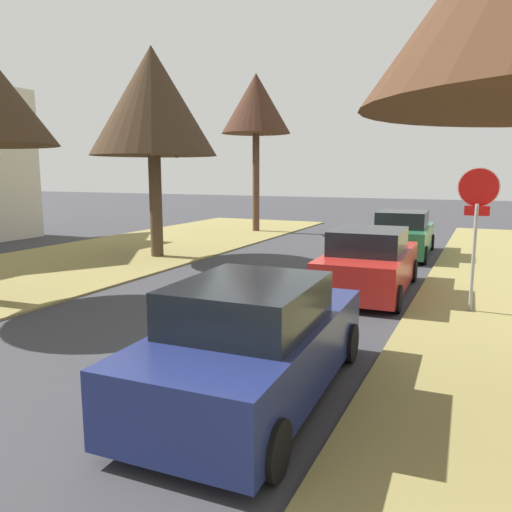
{
  "coord_description": "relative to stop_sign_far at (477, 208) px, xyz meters",
  "views": [
    {
      "loc": [
        5.0,
        1.78,
        2.9
      ],
      "look_at": [
        1.42,
        9.57,
        1.48
      ],
      "focal_mm": 35.39,
      "sensor_mm": 36.0,
      "label": 1
    }
  ],
  "objects": [
    {
      "name": "parked_sedan_red",
      "position": [
        -2.33,
        0.94,
        -1.46
      ],
      "size": [
        2.07,
        4.46,
        1.57
      ],
      "color": "red",
      "rests_on": "ground"
    },
    {
      "name": "street_tree_left_far",
      "position": [
        -10.19,
        11.46,
        3.9
      ],
      "size": [
        3.31,
        3.31,
        7.5
      ],
      "color": "#513428",
      "rests_on": "grass_verge_left"
    },
    {
      "name": "parked_sedan_navy",
      "position": [
        -2.43,
        -5.48,
        -1.46
      ],
      "size": [
        2.07,
        4.46,
        1.57
      ],
      "color": "navy",
      "rests_on": "ground"
    },
    {
      "name": "stop_sign_far",
      "position": [
        0.0,
        0.0,
        0.0
      ],
      "size": [
        0.81,
        0.43,
        2.96
      ],
      "color": "#9EA0A5",
      "rests_on": "grass_verge_right"
    },
    {
      "name": "street_tree_left_mid_b",
      "position": [
        -10.09,
        3.08,
        3.0
      ],
      "size": [
        4.21,
        4.21,
        6.93
      ],
      "color": "#493928",
      "rests_on": "grass_verge_left"
    },
    {
      "name": "parked_sedan_green",
      "position": [
        -2.48,
        7.06,
        -1.46
      ],
      "size": [
        2.07,
        4.46,
        1.57
      ],
      "color": "#28663D",
      "rests_on": "ground"
    }
  ]
}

